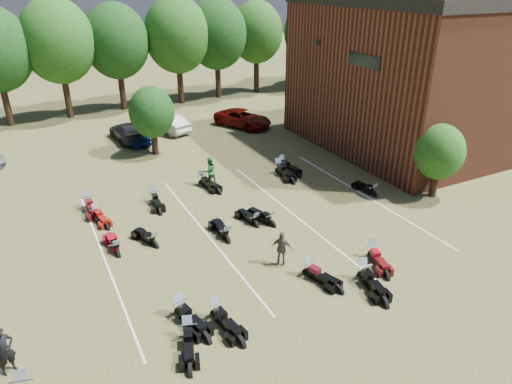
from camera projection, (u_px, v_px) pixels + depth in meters
ground at (288, 248)px, 21.83m from camera, size 160.00×160.00×0.00m
car_3 at (128, 132)px, 35.88m from camera, size 2.29×4.95×1.40m
car_4 at (135, 134)px, 35.39m from camera, size 1.80×3.98×1.33m
car_5 at (168, 123)px, 37.80m from camera, size 2.73×4.61×1.43m
car_6 at (243, 118)px, 39.13m from camera, size 4.37×5.73×1.45m
car_7 at (305, 107)px, 42.65m from camera, size 3.13×4.90×1.32m
person_black at (4, 350)px, 14.62m from camera, size 0.77×0.66×1.80m
person_green at (210, 171)px, 28.07m from camera, size 0.93×0.75×1.80m
person_grey at (282, 248)px, 20.24m from camera, size 0.97×0.97×1.65m
motorcycle_1 at (188, 338)px, 16.39m from camera, size 1.33×2.31×1.23m
motorcycle_2 at (180, 315)px, 17.47m from camera, size 1.27×2.49×1.33m
motorcycle_3 at (216, 318)px, 17.34m from camera, size 1.06×2.39×1.29m
motorcycle_4 at (362, 279)px, 19.57m from camera, size 1.23×2.55×1.36m
motorcycle_5 at (308, 275)px, 19.82m from camera, size 1.30×2.33×1.24m
motorcycle_6 at (371, 257)px, 21.09m from camera, size 1.36×2.34×1.24m
motorcycle_7 at (118, 255)px, 21.26m from camera, size 0.84×2.20×1.20m
motorcycle_9 at (155, 246)px, 21.94m from camera, size 1.35×2.21×1.17m
motorcycle_10 at (227, 241)px, 22.38m from camera, size 0.75×2.29×1.28m
motorcycle_11 at (255, 226)px, 23.73m from camera, size 0.96×2.10×1.13m
motorcycle_12 at (271, 226)px, 23.76m from camera, size 1.37×2.39×1.27m
motorcycle_13 at (373, 196)px, 27.01m from camera, size 0.88×2.13×1.15m
motorcycle_14 at (89, 208)px, 25.60m from camera, size 0.95×2.53×1.39m
motorcycle_15 at (97, 218)px, 24.52m from camera, size 1.00×2.12×1.14m
motorcycle_16 at (154, 201)px, 26.33m from camera, size 0.88×2.29×1.25m
motorcycle_18 at (202, 185)px, 28.43m from camera, size 1.24×2.39×1.27m
motorcycle_19 at (283, 168)px, 30.83m from camera, size 0.96×2.39×1.30m
motorcycle_20 at (279, 173)px, 30.14m from camera, size 0.89×2.53×1.40m
brick_building at (471, 66)px, 35.90m from camera, size 25.40×15.20×10.70m
tree_line at (119, 42)px, 41.98m from camera, size 56.00×6.00×9.79m
young_tree_near_building at (440, 152)px, 25.82m from camera, size 2.80×2.80×4.16m
young_tree_midfield at (152, 112)px, 32.11m from camera, size 3.20×3.20×4.70m
parking_lines at (207, 234)px, 22.98m from camera, size 20.10×14.00×0.01m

